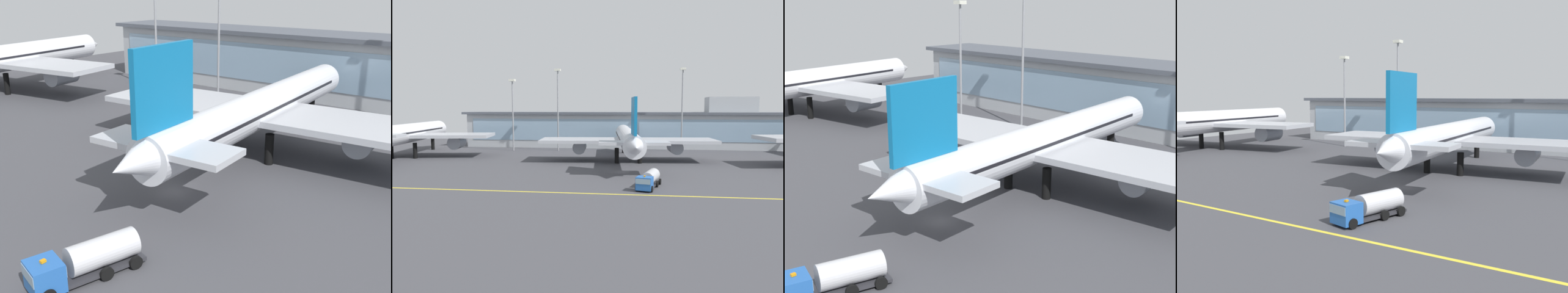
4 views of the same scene
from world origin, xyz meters
The scene contains 6 objects.
ground_plane centered at (0.00, 0.00, 0.00)m, with size 180.00×180.00×0.00m, color #424247.
airliner_near_left centered at (-61.97, 17.92, 6.64)m, with size 48.11×57.60×18.20m.
airliner_near_right centered at (0.40, 16.80, 5.93)m, with size 46.23×56.37×16.29m.
fuel_tanker_truck centered at (5.04, -16.26, 1.51)m, with size 4.81×9.36×2.90m.
apron_light_mast_centre centered at (-22.84, 39.33, 16.98)m, with size 1.80×1.80×26.40m.
apron_light_mast_east centered at (-37.31, 37.28, 15.19)m, with size 1.80×1.80×23.13m.
Camera 3 is at (42.18, -35.60, 23.93)m, focal length 49.70 mm.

